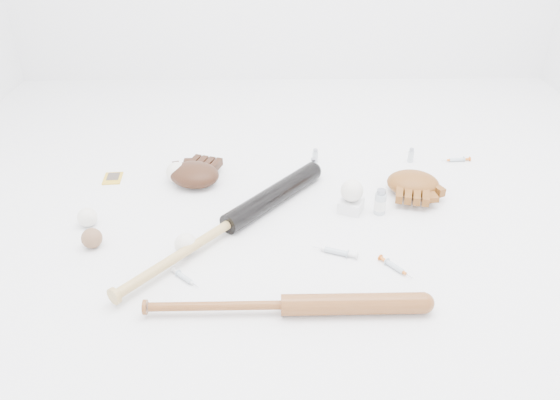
{
  "coord_description": "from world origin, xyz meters",
  "views": [
    {
      "loc": [
        -0.07,
        -1.57,
        1.05
      ],
      "look_at": [
        -0.04,
        0.05,
        0.06
      ],
      "focal_mm": 35.0,
      "sensor_mm": 36.0,
      "label": 1
    }
  ],
  "objects_px": {
    "bat_dark": "(230,223)",
    "bat_wood": "(284,305)",
    "glove_dark": "(194,174)",
    "pedestal": "(351,205)"
  },
  "relations": [
    {
      "from": "bat_dark",
      "to": "glove_dark",
      "type": "relative_size",
      "value": 4.27
    },
    {
      "from": "bat_wood",
      "to": "pedestal",
      "type": "distance_m",
      "value": 0.58
    },
    {
      "from": "bat_wood",
      "to": "pedestal",
      "type": "height_order",
      "value": "bat_wood"
    },
    {
      "from": "bat_dark",
      "to": "bat_wood",
      "type": "distance_m",
      "value": 0.43
    },
    {
      "from": "bat_dark",
      "to": "pedestal",
      "type": "distance_m",
      "value": 0.44
    },
    {
      "from": "bat_wood",
      "to": "glove_dark",
      "type": "relative_size",
      "value": 3.48
    },
    {
      "from": "bat_wood",
      "to": "glove_dark",
      "type": "distance_m",
      "value": 0.8
    },
    {
      "from": "bat_dark",
      "to": "bat_wood",
      "type": "bearing_deg",
      "value": -116.47
    },
    {
      "from": "bat_dark",
      "to": "glove_dark",
      "type": "height_order",
      "value": "glove_dark"
    },
    {
      "from": "glove_dark",
      "to": "pedestal",
      "type": "xyz_separation_m",
      "value": [
        0.58,
        -0.2,
        -0.02
      ]
    }
  ]
}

